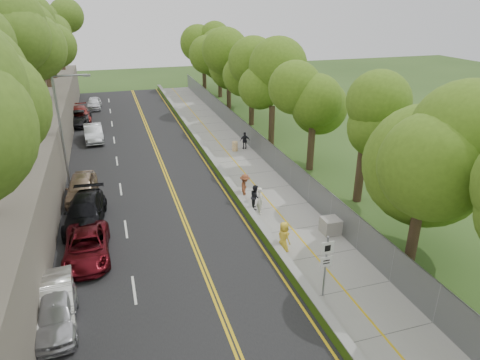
# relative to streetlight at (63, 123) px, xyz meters

# --- Properties ---
(ground) EXTENTS (140.00, 140.00, 0.00)m
(ground) POSITION_rel_streetlight_xyz_m (10.46, -14.00, -4.64)
(ground) COLOR #33511E
(ground) RESTS_ON ground
(road) EXTENTS (11.20, 66.00, 0.04)m
(road) POSITION_rel_streetlight_xyz_m (5.06, 1.00, -4.62)
(road) COLOR black
(road) RESTS_ON ground
(sidewalk) EXTENTS (4.20, 66.00, 0.05)m
(sidewalk) POSITION_rel_streetlight_xyz_m (13.01, 1.00, -4.61)
(sidewalk) COLOR gray
(sidewalk) RESTS_ON ground
(jersey_barrier) EXTENTS (0.42, 66.00, 0.60)m
(jersey_barrier) POSITION_rel_streetlight_xyz_m (10.71, 1.00, -4.34)
(jersey_barrier) COLOR #7AE315
(jersey_barrier) RESTS_ON ground
(rock_embankment) EXTENTS (5.00, 66.00, 4.00)m
(rock_embankment) POSITION_rel_streetlight_xyz_m (-3.04, 1.00, -2.64)
(rock_embankment) COLOR #595147
(rock_embankment) RESTS_ON ground
(chainlink_fence) EXTENTS (0.04, 66.00, 2.00)m
(chainlink_fence) POSITION_rel_streetlight_xyz_m (15.11, 1.00, -3.64)
(chainlink_fence) COLOR slate
(chainlink_fence) RESTS_ON ground
(trees_embankment) EXTENTS (6.40, 66.00, 13.00)m
(trees_embankment) POSITION_rel_streetlight_xyz_m (-2.54, 1.00, 5.86)
(trees_embankment) COLOR #547A21
(trees_embankment) RESTS_ON rock_embankment
(trees_fenceside) EXTENTS (7.00, 66.00, 14.00)m
(trees_fenceside) POSITION_rel_streetlight_xyz_m (17.46, 1.00, 2.36)
(trees_fenceside) COLOR #56811D
(trees_fenceside) RESTS_ON ground
(streetlight) EXTENTS (2.52, 0.22, 8.00)m
(streetlight) POSITION_rel_streetlight_xyz_m (0.00, 0.00, 0.00)
(streetlight) COLOR gray
(streetlight) RESTS_ON ground
(signpost) EXTENTS (0.62, 0.09, 3.10)m
(signpost) POSITION_rel_streetlight_xyz_m (11.51, -17.02, -2.68)
(signpost) COLOR gray
(signpost) RESTS_ON sidewalk
(construction_barrel) EXTENTS (0.51, 0.51, 0.84)m
(construction_barrel) POSITION_rel_streetlight_xyz_m (13.46, 3.54, -4.17)
(construction_barrel) COLOR orange
(construction_barrel) RESTS_ON sidewalk
(concrete_block) EXTENTS (1.35, 1.02, 0.89)m
(concrete_block) POSITION_rel_streetlight_xyz_m (14.76, -11.97, -4.14)
(concrete_block) COLOR gray
(concrete_block) RESTS_ON sidewalk
(car_0) EXTENTS (1.73, 4.07, 1.37)m
(car_0) POSITION_rel_streetlight_xyz_m (0.08, -15.54, -3.91)
(car_0) COLOR #B1B1B6
(car_0) RESTS_ON road
(car_1) EXTENTS (1.78, 4.27, 1.37)m
(car_1) POSITION_rel_streetlight_xyz_m (-0.00, -14.56, -3.91)
(car_1) COLOR white
(car_1) RESTS_ON road
(car_2) EXTENTS (2.33, 4.94, 1.36)m
(car_2) POSITION_rel_streetlight_xyz_m (1.19, -10.51, -3.92)
(car_2) COLOR #520B12
(car_2) RESTS_ON road
(car_3) EXTENTS (2.70, 5.55, 1.56)m
(car_3) POSITION_rel_streetlight_xyz_m (1.05, -6.62, -3.82)
(car_3) COLOR black
(car_3) RESTS_ON road
(car_4) EXTENTS (2.22, 4.80, 1.59)m
(car_4) POSITION_rel_streetlight_xyz_m (0.75, -2.77, -3.80)
(car_4) COLOR tan
(car_4) RESTS_ON road
(car_5) EXTENTS (1.88, 4.72, 1.53)m
(car_5) POSITION_rel_streetlight_xyz_m (1.46, 10.37, -3.84)
(car_5) COLOR #B0B4B8
(car_5) RESTS_ON road
(car_6) EXTENTS (2.69, 5.35, 1.45)m
(car_6) POSITION_rel_streetlight_xyz_m (-0.14, 16.75, -3.87)
(car_6) COLOR black
(car_6) RESTS_ON road
(car_7) EXTENTS (2.57, 5.53, 1.56)m
(car_7) POSITION_rel_streetlight_xyz_m (-0.01, 18.11, -3.82)
(car_7) COLOR maroon
(car_7) RESTS_ON road
(car_8) EXTENTS (1.83, 4.14, 1.38)m
(car_8) POSITION_rel_streetlight_xyz_m (1.46, 23.78, -3.91)
(car_8) COLOR white
(car_8) RESTS_ON road
(painter_0) EXTENTS (0.79, 0.98, 1.74)m
(painter_0) POSITION_rel_streetlight_xyz_m (11.21, -13.00, -3.72)
(painter_0) COLOR yellow
(painter_0) RESTS_ON sidewalk
(painter_1) EXTENTS (0.49, 0.69, 1.76)m
(painter_1) POSITION_rel_streetlight_xyz_m (11.52, -8.43, -3.71)
(painter_1) COLOR white
(painter_1) RESTS_ON sidewalk
(painter_2) EXTENTS (0.79, 0.91, 1.62)m
(painter_2) POSITION_rel_streetlight_xyz_m (11.47, -7.70, -3.78)
(painter_2) COLOR black
(painter_2) RESTS_ON sidewalk
(painter_3) EXTENTS (1.04, 1.34, 1.82)m
(painter_3) POSITION_rel_streetlight_xyz_m (11.21, -6.29, -3.68)
(painter_3) COLOR brown
(painter_3) RESTS_ON sidewalk
(person_far) EXTENTS (0.94, 0.45, 1.55)m
(person_far) POSITION_rel_streetlight_xyz_m (14.46, 3.76, -3.82)
(person_far) COLOR black
(person_far) RESTS_ON sidewalk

